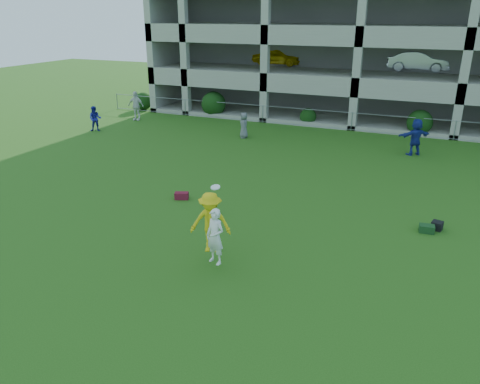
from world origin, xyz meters
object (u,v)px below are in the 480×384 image
at_px(crate_d, 437,226).
at_px(frisbee_contest, 211,225).
at_px(bystander_d, 416,137).
at_px(parking_garage, 379,27).
at_px(bystander_a, 95,119).
at_px(bystander_c, 244,125).
at_px(bystander_b, 136,106).

distance_m(crate_d, frisbee_contest, 8.13).
bearing_deg(bystander_d, parking_garage, -109.19).
distance_m(bystander_a, parking_garage, 21.82).
height_order(bystander_c, parking_garage, parking_garage).
bearing_deg(bystander_a, bystander_b, 54.53).
bearing_deg(crate_d, bystander_c, 140.70).
bearing_deg(bystander_d, bystander_b, -40.97).
height_order(crate_d, frisbee_contest, frisbee_contest).
bearing_deg(bystander_d, crate_d, 61.84).
distance_m(bystander_d, parking_garage, 14.29).
bearing_deg(bystander_b, bystander_a, -102.31).
xyz_separation_m(crate_d, frisbee_contest, (-6.19, -5.15, 1.11)).
bearing_deg(frisbee_contest, parking_garage, 88.45).
bearing_deg(frisbee_contest, bystander_d, 71.69).
height_order(bystander_b, crate_d, bystander_b).
bearing_deg(bystander_a, frisbee_contest, -68.33).
xyz_separation_m(bystander_a, bystander_c, (9.26, 2.12, -0.03)).
height_order(bystander_c, crate_d, bystander_c).
height_order(bystander_d, parking_garage, parking_garage).
bearing_deg(bystander_b, parking_garage, 33.80).
relative_size(crate_d, frisbee_contest, 0.16).
distance_m(bystander_b, crate_d, 22.51).
height_order(bystander_a, bystander_c, bystander_a).
height_order(bystander_d, frisbee_contest, frisbee_contest).
height_order(bystander_b, parking_garage, parking_garage).
bearing_deg(frisbee_contest, bystander_b, 130.81).
distance_m(bystander_d, frisbee_contest, 15.21).
xyz_separation_m(bystander_a, parking_garage, (14.86, 15.09, 5.23)).
relative_size(bystander_a, crate_d, 4.50).
bearing_deg(frisbee_contest, crate_d, 39.77).
distance_m(bystander_b, bystander_d, 18.46).
bearing_deg(bystander_b, frisbee_contest, -53.82).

